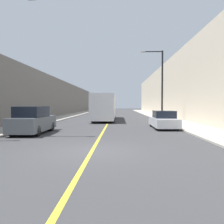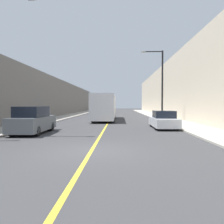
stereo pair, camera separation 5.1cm
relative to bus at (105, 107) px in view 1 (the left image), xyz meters
name	(u,v)px [view 1 (the left image)]	position (x,y,z in m)	size (l,w,h in m)	color
ground_plane	(92,151)	(0.63, -18.82, -1.71)	(200.00, 200.00, 0.00)	#38383A
sidewalk_left	(71,115)	(-6.85, 11.18, -1.65)	(3.00, 72.00, 0.12)	#B2AA9E
sidewalk_right	(154,115)	(8.11, 11.18, -1.65)	(3.00, 72.00, 0.12)	#B2AA9E
building_row_left	(52,98)	(-10.35, 11.18, 1.48)	(4.00, 72.00, 6.36)	#66605B
building_row_right	(174,90)	(11.61, 11.18, 2.84)	(4.00, 72.00, 9.09)	beige
road_center_line	(112,116)	(0.63, 11.18, -1.70)	(0.16, 72.00, 0.01)	gold
bus	(105,107)	(0.00, 0.00, 0.00)	(2.59, 11.83, 3.19)	silver
parked_suv_left	(33,121)	(-4.18, -13.18, -0.84)	(1.88, 4.68, 1.88)	#51565B
car_right_near	(163,120)	(5.57, -9.70, -1.03)	(1.83, 4.59, 1.49)	silver
street_lamp_right	(160,81)	(6.70, -2.27, 3.04)	(2.60, 0.24, 8.19)	black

